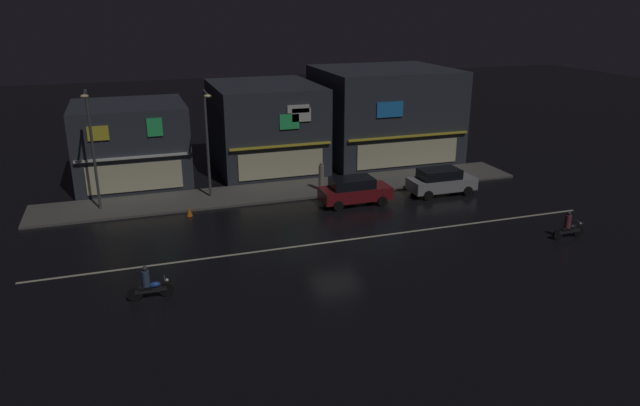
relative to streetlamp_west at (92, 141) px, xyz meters
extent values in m
plane|color=black|center=(11.68, -8.65, -4.30)|extent=(140.00, 140.00, 0.00)
cube|color=beige|center=(11.68, -8.65, -4.29)|extent=(30.18, 0.16, 0.01)
cube|color=#5B5954|center=(11.68, 0.29, -4.23)|extent=(31.77, 3.90, 0.14)
cube|color=#2D333D|center=(21.21, 6.73, -0.83)|extent=(9.93, 8.88, 6.94)
cube|color=yellow|center=(21.21, 2.17, -1.70)|extent=(9.43, 0.24, 0.12)
cube|color=#268CF2|center=(19.63, 2.23, 0.31)|extent=(2.00, 0.08, 1.08)
cube|color=beige|center=(21.21, 2.23, -3.00)|extent=(7.94, 0.06, 1.80)
cube|color=#2D333D|center=(2.15, 5.62, -1.59)|extent=(7.29, 6.67, 5.42)
cube|color=white|center=(2.15, 2.17, -1.70)|extent=(6.93, 0.24, 0.12)
cube|color=yellow|center=(0.28, 2.23, -0.05)|extent=(1.25, 0.08, 0.89)
cube|color=#33E572|center=(3.62, 2.23, 0.11)|extent=(0.93, 0.08, 1.14)
cube|color=beige|center=(2.15, 2.23, -3.00)|extent=(5.83, 0.06, 1.80)
cube|color=#2D333D|center=(11.68, 6.68, -1.22)|extent=(7.38, 8.79, 6.17)
cube|color=yellow|center=(11.68, 2.17, -1.70)|extent=(7.01, 0.24, 0.12)
cube|color=white|center=(13.14, 2.23, 0.31)|extent=(1.31, 0.08, 0.89)
cube|color=white|center=(12.94, 2.23, 0.73)|extent=(1.51, 0.08, 0.53)
cube|color=#33E572|center=(12.30, 2.23, -0.09)|extent=(1.34, 0.08, 1.00)
cube|color=beige|center=(11.68, 2.23, -3.00)|extent=(5.90, 0.06, 1.80)
cylinder|color=#47494C|center=(0.00, 0.22, -0.64)|extent=(0.16, 0.16, 7.04)
cube|color=#47494C|center=(0.00, -0.48, 2.78)|extent=(0.10, 1.40, 0.10)
ellipsoid|color=#F9E099|center=(0.00, -1.18, 2.70)|extent=(0.44, 0.32, 0.20)
cylinder|color=#47494C|center=(6.57, 0.48, -0.81)|extent=(0.16, 0.16, 6.69)
cube|color=#47494C|center=(6.57, -0.22, 2.43)|extent=(0.10, 1.40, 0.10)
ellipsoid|color=#F9E099|center=(6.57, -0.92, 2.35)|extent=(0.44, 0.32, 0.20)
cylinder|color=gray|center=(13.61, -0.56, -3.32)|extent=(0.35, 0.35, 1.68)
sphere|color=tan|center=(13.61, -0.56, -2.37)|extent=(0.22, 0.22, 0.22)
cube|color=#9EA0A5|center=(20.86, -3.34, -3.61)|extent=(4.30, 1.78, 0.76)
cube|color=black|center=(20.65, -3.34, -2.93)|extent=(2.58, 1.57, 0.60)
cube|color=#F9F2CC|center=(22.97, -2.73, -3.51)|extent=(0.08, 0.20, 0.12)
cube|color=#F9F2CC|center=(22.97, -3.94, -3.51)|extent=(0.08, 0.20, 0.12)
cylinder|color=black|center=(22.28, -2.45, -3.99)|extent=(0.62, 0.20, 0.62)
cylinder|color=black|center=(22.28, -4.23, -3.99)|extent=(0.62, 0.20, 0.62)
cylinder|color=black|center=(19.44, -2.45, -3.99)|extent=(0.62, 0.20, 0.62)
cylinder|color=black|center=(19.44, -4.23, -3.99)|extent=(0.62, 0.20, 0.62)
cube|color=maroon|center=(14.84, -3.40, -3.61)|extent=(4.30, 1.78, 0.76)
cube|color=black|center=(14.63, -3.40, -2.93)|extent=(2.58, 1.57, 0.60)
cube|color=#F9F2CC|center=(16.95, -2.80, -3.51)|extent=(0.08, 0.20, 0.12)
cube|color=#F9F2CC|center=(16.95, -4.01, -3.51)|extent=(0.08, 0.20, 0.12)
cylinder|color=black|center=(16.26, -2.51, -3.99)|extent=(0.62, 0.20, 0.62)
cylinder|color=black|center=(16.26, -4.29, -3.99)|extent=(0.62, 0.20, 0.62)
cylinder|color=black|center=(13.43, -2.51, -3.99)|extent=(0.62, 0.20, 0.62)
cylinder|color=black|center=(13.43, -4.29, -3.99)|extent=(0.62, 0.20, 0.62)
cylinder|color=black|center=(24.12, -12.09, -4.00)|extent=(0.60, 0.08, 0.60)
cylinder|color=black|center=(22.82, -12.09, -4.00)|extent=(0.60, 0.10, 0.60)
cube|color=black|center=(23.47, -12.09, -3.90)|extent=(1.30, 0.14, 0.20)
ellipsoid|color=black|center=(23.67, -12.09, -3.68)|extent=(0.44, 0.26, 0.24)
cube|color=black|center=(23.27, -12.09, -3.75)|extent=(0.56, 0.22, 0.10)
cylinder|color=slate|center=(24.07, -12.09, -3.45)|extent=(0.03, 0.60, 0.03)
sphere|color=white|center=(24.16, -12.09, -3.55)|extent=(0.14, 0.14, 0.14)
cylinder|color=brown|center=(23.32, -12.09, -3.35)|extent=(0.32, 0.32, 0.70)
sphere|color=#333338|center=(23.32, -12.09, -2.89)|extent=(0.22, 0.22, 0.22)
cylinder|color=black|center=(2.88, -11.99, -4.00)|extent=(0.60, 0.08, 0.60)
cylinder|color=black|center=(1.58, -11.99, -4.00)|extent=(0.60, 0.10, 0.60)
cube|color=black|center=(2.23, -11.99, -3.90)|extent=(1.30, 0.14, 0.20)
ellipsoid|color=#1E4CB2|center=(2.43, -11.99, -3.68)|extent=(0.44, 0.26, 0.24)
cube|color=black|center=(2.03, -11.99, -3.75)|extent=(0.56, 0.22, 0.10)
cylinder|color=slate|center=(2.83, -11.99, -3.45)|extent=(0.03, 0.60, 0.03)
sphere|color=white|center=(2.92, -11.99, -3.55)|extent=(0.14, 0.14, 0.14)
cylinder|color=#334766|center=(2.08, -11.99, -3.35)|extent=(0.32, 0.32, 0.70)
sphere|color=#333338|center=(2.08, -11.99, -2.89)|extent=(0.22, 0.22, 0.22)
cone|color=orange|center=(4.92, -2.37, -4.03)|extent=(0.36, 0.36, 0.55)
camera|label=1|loc=(1.99, -35.10, 7.59)|focal=32.95mm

